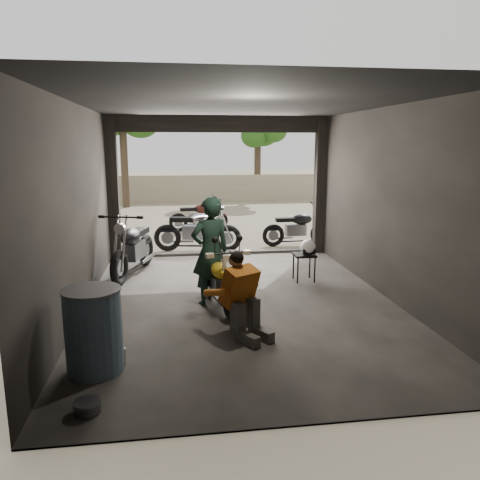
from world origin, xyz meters
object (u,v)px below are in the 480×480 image
object	(u,v)px
left_bike	(133,244)
outside_bike_c	(298,225)
main_bike	(218,277)
rider	(210,252)
oil_drum	(94,332)
mechanic	(245,298)
outside_bike_b	(199,213)
sign_post	(363,192)
stool	(304,258)
outside_bike_a	(197,226)
helmet	(308,247)

from	to	relation	value
left_bike	outside_bike_c	xyz separation A→B (m)	(3.97, 2.22, -0.10)
main_bike	rider	distance (m)	0.44
outside_bike_c	oil_drum	bearing A→B (deg)	144.87
rider	mechanic	world-z (taller)	rider
outside_bike_b	sign_post	size ratio (longest dim) A/B	0.72
main_bike	stool	distance (m)	2.17
mechanic	stool	xyz separation A→B (m)	(1.52, 2.48, -0.10)
outside_bike_b	outside_bike_a	bearing A→B (deg)	168.80
main_bike	left_bike	distance (m)	2.66
outside_bike_a	stool	xyz separation A→B (m)	(1.87, -2.84, -0.16)
left_bike	main_bike	bearing A→B (deg)	-40.19
outside_bike_a	outside_bike_c	bearing A→B (deg)	-73.63
left_bike	rider	distance (m)	2.43
outside_bike_a	left_bike	bearing A→B (deg)	153.78
oil_drum	sign_post	size ratio (longest dim) A/B	0.45
outside_bike_b	rider	distance (m)	6.65
outside_bike_a	rider	bearing A→B (deg)	-170.28
outside_bike_b	sign_post	world-z (taller)	sign_post
outside_bike_c	sign_post	world-z (taller)	sign_post
mechanic	oil_drum	bearing A→B (deg)	169.63
stool	helmet	distance (m)	0.23
outside_bike_a	mechanic	bearing A→B (deg)	-166.58
outside_bike_a	outside_bike_c	world-z (taller)	outside_bike_a
outside_bike_a	helmet	bearing A→B (deg)	-136.83
left_bike	stool	bearing A→B (deg)	-0.30
outside_bike_b	sign_post	distance (m)	5.08
main_bike	oil_drum	distance (m)	2.50
left_bike	sign_post	xyz separation A→B (m)	(5.33, 1.39, 0.81)
outside_bike_c	oil_drum	size ratio (longest dim) A/B	1.62
main_bike	helmet	xyz separation A→B (m)	(1.81, 1.22, 0.16)
rider	helmet	world-z (taller)	rider
stool	sign_post	distance (m)	3.27
outside_bike_b	outside_bike_c	world-z (taller)	outside_bike_c
outside_bike_c	sign_post	xyz separation A→B (m)	(1.36, -0.83, 0.92)
left_bike	oil_drum	distance (m)	4.12
helmet	stool	bearing A→B (deg)	109.72
left_bike	outside_bike_a	xyz separation A→B (m)	(1.38, 1.91, -0.02)
mechanic	rider	bearing A→B (deg)	72.38
outside_bike_b	outside_bike_c	distance (m)	3.43
main_bike	stool	bearing A→B (deg)	22.91
main_bike	oil_drum	xyz separation A→B (m)	(-1.61, -1.91, -0.03)
main_bike	outside_bike_a	bearing A→B (deg)	78.70
outside_bike_c	stool	distance (m)	3.23
mechanic	helmet	xyz separation A→B (m)	(1.57, 2.43, 0.11)
helmet	oil_drum	distance (m)	4.64
oil_drum	sign_post	bearing A→B (deg)	45.27
outside_bike_a	helmet	distance (m)	3.47
helmet	outside_bike_c	bearing A→B (deg)	54.27
outside_bike_b	oil_drum	xyz separation A→B (m)	(-1.69, -8.78, -0.03)
outside_bike_a	helmet	xyz separation A→B (m)	(1.92, -2.89, 0.06)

